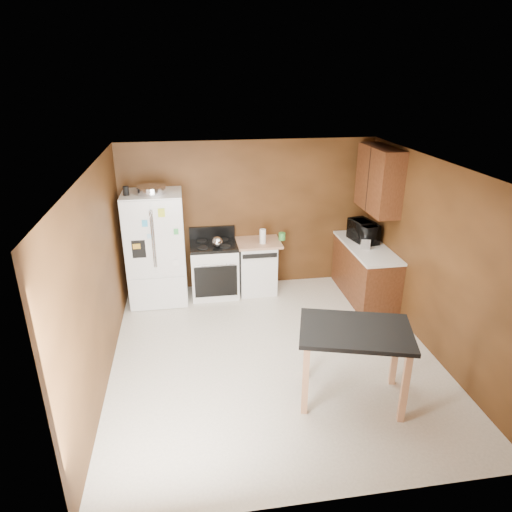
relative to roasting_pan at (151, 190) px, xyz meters
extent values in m
plane|color=silver|center=(1.54, -1.84, -1.86)|extent=(4.50, 4.50, 0.00)
plane|color=white|center=(1.54, -1.84, 0.64)|extent=(4.50, 4.50, 0.00)
plane|color=brown|center=(1.54, 0.41, -0.61)|extent=(4.20, 0.00, 4.20)
plane|color=brown|center=(1.54, -4.09, -0.61)|extent=(4.20, 0.00, 4.20)
plane|color=brown|center=(-0.56, -1.84, -0.61)|extent=(0.00, 4.50, 4.50)
plane|color=brown|center=(3.64, -1.84, -0.61)|extent=(0.00, 4.50, 4.50)
cylinder|color=silver|center=(0.00, 0.00, 0.00)|extent=(0.44, 0.44, 0.11)
cylinder|color=black|center=(-0.36, -0.06, 0.01)|extent=(0.09, 0.09, 0.13)
sphere|color=silver|center=(0.96, -0.07, -0.87)|extent=(0.18, 0.18, 0.18)
cylinder|color=white|center=(1.71, 0.01, -0.85)|extent=(0.14, 0.14, 0.24)
cylinder|color=green|center=(2.05, 0.12, -0.90)|extent=(0.15, 0.15, 0.12)
cube|color=silver|center=(3.28, -0.43, -0.87)|extent=(0.20, 0.26, 0.17)
imported|color=black|center=(3.35, -0.16, -0.80)|extent=(0.48, 0.62, 0.31)
cube|color=white|center=(-0.01, 0.03, -0.96)|extent=(0.90, 0.75, 1.80)
cube|color=white|center=(-0.23, -0.35, -0.68)|extent=(0.43, 0.02, 1.20)
cube|color=white|center=(0.22, -0.35, -0.68)|extent=(0.43, 0.02, 1.20)
cube|color=white|center=(-0.01, -0.35, -1.58)|extent=(0.88, 0.02, 0.54)
cube|color=black|center=(-0.23, -0.36, -0.81)|extent=(0.20, 0.01, 0.28)
cylinder|color=silver|center=(-0.02, -0.38, -0.66)|extent=(0.02, 0.02, 0.90)
cylinder|color=silver|center=(0.01, -0.38, -0.66)|extent=(0.02, 0.02, 0.90)
cube|color=#37AFEB|center=(-0.11, -0.38, -0.41)|extent=(0.08, 0.00, 0.10)
cube|color=#D2E32F|center=(0.14, -0.38, -0.26)|extent=(0.10, 0.00, 0.13)
cube|color=green|center=(0.33, -0.38, -0.56)|extent=(0.07, 0.00, 0.09)
cube|color=gold|center=(-0.26, -0.38, -0.76)|extent=(0.11, 0.00, 0.08)
cube|color=white|center=(0.29, -0.38, -1.06)|extent=(0.09, 0.00, 0.10)
cube|color=#9FD0EF|center=(-0.06, -0.38, -0.61)|extent=(0.07, 0.00, 0.07)
cube|color=white|center=(0.90, 0.08, -1.43)|extent=(0.76, 0.65, 0.85)
cube|color=black|center=(0.90, 0.08, -0.98)|extent=(0.76, 0.65, 0.05)
cube|color=black|center=(0.90, 0.37, -0.86)|extent=(0.76, 0.06, 0.20)
cube|color=black|center=(0.90, -0.25, -1.48)|extent=(0.68, 0.02, 0.52)
cylinder|color=silver|center=(0.90, -0.26, -1.19)|extent=(0.62, 0.02, 0.02)
cylinder|color=black|center=(0.72, 0.24, -0.95)|extent=(0.17, 0.17, 0.02)
cylinder|color=black|center=(1.08, 0.24, -0.95)|extent=(0.17, 0.17, 0.02)
cylinder|color=black|center=(0.72, -0.08, -0.95)|extent=(0.17, 0.17, 0.02)
cylinder|color=black|center=(1.08, -0.08, -0.95)|extent=(0.17, 0.17, 0.02)
cube|color=white|center=(1.62, 0.11, -1.43)|extent=(0.60, 0.60, 0.85)
cube|color=black|center=(1.62, -0.20, -1.10)|extent=(0.56, 0.02, 0.07)
cube|color=tan|center=(1.62, 0.11, -0.99)|extent=(0.78, 0.62, 0.04)
cube|color=brown|center=(3.34, -0.39, -1.43)|extent=(0.60, 1.55, 0.86)
cube|color=white|center=(3.34, -0.39, -0.98)|extent=(0.63, 1.58, 0.04)
cube|color=brown|center=(3.47, -0.29, 0.09)|extent=(0.35, 1.05, 1.00)
cube|color=black|center=(3.29, -0.29, 0.09)|extent=(0.01, 0.01, 1.00)
cube|color=black|center=(2.26, -2.80, -0.97)|extent=(1.39, 1.11, 0.05)
cube|color=tan|center=(1.85, -2.35, -1.42)|extent=(0.09, 0.09, 0.87)
cube|color=tan|center=(2.85, -2.64, -1.42)|extent=(0.09, 0.09, 0.87)
cube|color=tan|center=(1.67, -2.96, -1.42)|extent=(0.09, 0.09, 0.87)
cube|color=tan|center=(2.67, -3.25, -1.42)|extent=(0.09, 0.09, 0.87)
camera|label=1|loc=(0.52, -6.86, 1.68)|focal=32.00mm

